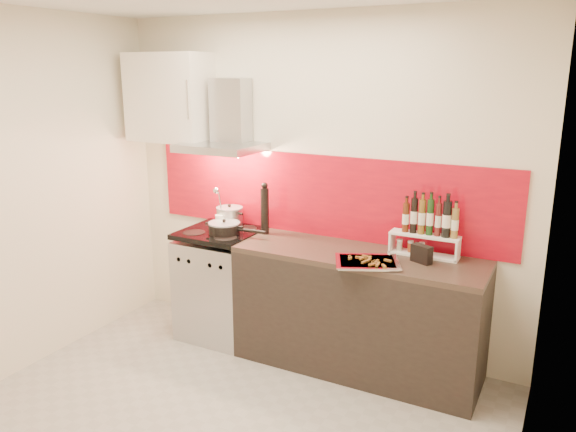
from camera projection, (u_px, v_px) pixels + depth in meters
The scene contains 16 objects.
floor at pixel (218, 427), 3.53m from camera, with size 3.40×3.40×0.00m, color #9E9991.
back_wall at pixel (315, 185), 4.40m from camera, with size 3.40×0.02×2.60m, color silver.
left_wall at pixel (13, 197), 3.96m from camera, with size 0.02×2.80×2.60m, color silver.
right_wall at pixel (533, 277), 2.43m from camera, with size 0.02×2.80×2.60m, color silver.
backsplash at pixel (320, 196), 4.38m from camera, with size 3.00×0.02×0.64m, color maroon.
range_stove at pixel (222, 285), 4.67m from camera, with size 0.60×0.60×0.91m.
counter at pixel (357, 311), 4.13m from camera, with size 1.80×0.60×0.90m.
range_hood at pixel (227, 126), 4.46m from camera, with size 0.62×0.50×0.61m.
upper_cabinet at pixel (170, 98), 4.64m from camera, with size 0.70×0.35×0.72m, color white.
stock_pot at pixel (230, 217), 4.66m from camera, with size 0.22×0.22×0.19m.
saute_pan at pixel (225, 228), 4.46m from camera, with size 0.49×0.25×0.12m.
utensil_jar at pixel (220, 217), 4.56m from camera, with size 0.08×0.12×0.37m.
pepper_mill at pixel (265, 209), 4.45m from camera, with size 0.07×0.07×0.42m.
step_shelf at pixel (428, 230), 3.91m from camera, with size 0.49×0.13×0.41m.
caddy_box at pixel (422, 254), 3.81m from camera, with size 0.15×0.06×0.13m, color black.
baking_tray at pixel (367, 262), 3.79m from camera, with size 0.52×0.47×0.03m.
Camera 1 is at (1.82, -2.52, 2.17)m, focal length 35.00 mm.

